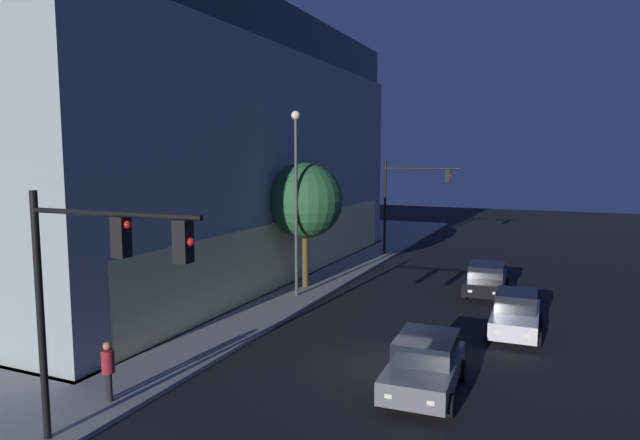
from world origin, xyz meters
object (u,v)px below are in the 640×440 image
object	(u,v)px
street_lamp_sidewalk	(296,183)
car_grey	(425,364)
traffic_light_far_corner	(407,192)
modern_building	(119,149)
pedestrian_waiting	(108,366)
traffic_light_near_corner	(95,271)
sidewalk_tree	(305,201)
car_black	(486,279)
car_white	(516,314)

from	to	relation	value
street_lamp_sidewalk	car_grey	distance (m)	12.66
traffic_light_far_corner	car_grey	world-z (taller)	traffic_light_far_corner
modern_building	traffic_light_far_corner	distance (m)	19.38
pedestrian_waiting	traffic_light_near_corner	bearing A→B (deg)	-138.06
sidewalk_tree	car_black	xyz separation A→B (m)	(2.72, -8.94, -3.93)
traffic_light_far_corner	sidewalk_tree	distance (m)	11.68
street_lamp_sidewalk	car_black	distance (m)	10.89
traffic_light_near_corner	street_lamp_sidewalk	world-z (taller)	street_lamp_sidewalk
car_black	pedestrian_waiting	bearing A→B (deg)	154.83
modern_building	car_grey	size ratio (longest dim) A/B	7.34
sidewalk_tree	pedestrian_waiting	bearing A→B (deg)	-177.05
car_grey	modern_building	bearing A→B (deg)	62.80
car_white	car_black	distance (m)	6.34
modern_building	street_lamp_sidewalk	bearing A→B (deg)	-103.24
street_lamp_sidewalk	car_white	distance (m)	11.57
traffic_light_near_corner	car_black	size ratio (longest dim) A/B	1.33
traffic_light_near_corner	pedestrian_waiting	size ratio (longest dim) A/B	3.56
sidewalk_tree	pedestrian_waiting	world-z (taller)	sidewalk_tree
traffic_light_far_corner	street_lamp_sidewalk	xyz separation A→B (m)	(-13.34, 2.07, 1.19)
modern_building	sidewalk_tree	distance (m)	14.19
car_grey	traffic_light_far_corner	bearing A→B (deg)	16.07
car_white	pedestrian_waiting	bearing A→B (deg)	138.52
street_lamp_sidewalk	pedestrian_waiting	world-z (taller)	street_lamp_sidewalk
traffic_light_near_corner	pedestrian_waiting	distance (m)	4.40
car_black	street_lamp_sidewalk	bearing A→B (deg)	118.67
car_white	car_grey	bearing A→B (deg)	163.04
car_grey	car_black	size ratio (longest dim) A/B	0.94
sidewalk_tree	car_black	bearing A→B (deg)	-73.08
street_lamp_sidewalk	car_white	bearing A→B (deg)	-97.70
car_grey	car_black	distance (m)	12.89
car_grey	car_black	world-z (taller)	car_grey
traffic_light_near_corner	sidewalk_tree	bearing A→B (deg)	9.12
modern_building	sidewalk_tree	bearing A→B (deg)	-95.87
traffic_light_near_corner	traffic_light_far_corner	distance (m)	28.28
pedestrian_waiting	car_black	bearing A→B (deg)	-25.17
modern_building	car_white	size ratio (longest dim) A/B	7.28
street_lamp_sidewalk	sidewalk_tree	size ratio (longest dim) A/B	1.38
modern_building	traffic_light_near_corner	world-z (taller)	modern_building
car_grey	street_lamp_sidewalk	bearing A→B (deg)	45.18
street_lamp_sidewalk	sidewalk_tree	xyz separation A→B (m)	(1.94, 0.43, -1.01)
car_grey	pedestrian_waiting	bearing A→B (deg)	119.63
car_white	sidewalk_tree	bearing A→B (deg)	72.83
modern_building	street_lamp_sidewalk	distance (m)	14.77
traffic_light_far_corner	car_white	world-z (taller)	traffic_light_far_corner
pedestrian_waiting	modern_building	bearing A→B (deg)	42.17
pedestrian_waiting	car_white	world-z (taller)	pedestrian_waiting
traffic_light_far_corner	car_black	world-z (taller)	traffic_light_far_corner
modern_building	traffic_light_far_corner	xyz separation A→B (m)	(9.99, -16.35, -2.96)
traffic_light_near_corner	car_grey	world-z (taller)	traffic_light_near_corner
sidewalk_tree	car_white	size ratio (longest dim) A/B	1.52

